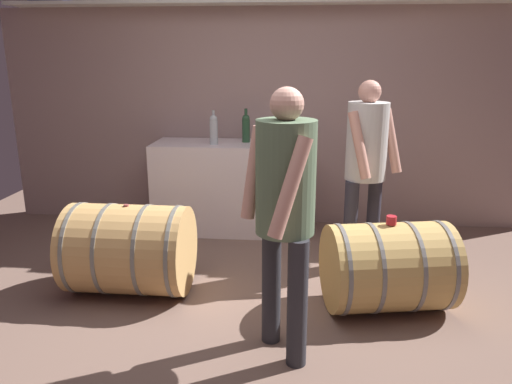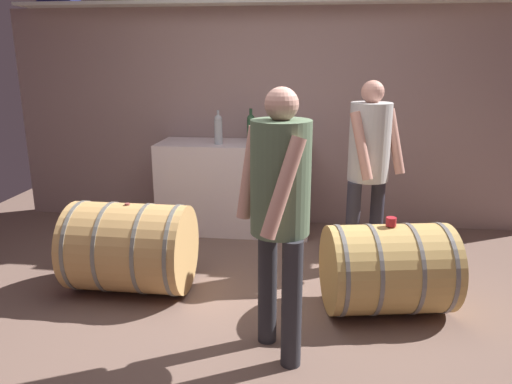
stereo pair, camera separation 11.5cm
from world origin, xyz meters
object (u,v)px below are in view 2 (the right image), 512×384
(wine_glass, at_px, (295,132))
(visitor_tasting, at_px, (369,156))
(wine_bottle_clear, at_px, (218,129))
(wine_barrel_far, at_px, (130,247))
(winemaker_pouring, at_px, (279,198))
(work_cabinet, at_px, (235,187))
(wine_bottle_green, at_px, (251,127))
(tasting_cup, at_px, (391,222))
(wine_barrel_near, at_px, (388,269))

(wine_glass, height_order, visitor_tasting, visitor_tasting)
(wine_bottle_clear, bearing_deg, wine_glass, 20.31)
(wine_glass, distance_m, wine_barrel_far, 2.04)
(wine_glass, xyz_separation_m, visitor_tasting, (0.62, -0.94, -0.04))
(wine_bottle_clear, relative_size, winemaker_pouring, 0.21)
(wine_bottle_clear, bearing_deg, wine_barrel_far, -107.50)
(wine_bottle_clear, bearing_deg, work_cabinet, 35.29)
(work_cabinet, bearing_deg, wine_glass, 16.30)
(wine_bottle_green, height_order, tasting_cup, wine_bottle_green)
(wine_bottle_clear, distance_m, visitor_tasting, 1.50)
(wine_bottle_green, xyz_separation_m, wine_bottle_clear, (-0.29, -0.15, 0.00))
(wine_barrel_near, distance_m, wine_barrel_far, 1.84)
(wine_bottle_green, distance_m, wine_barrel_far, 1.77)
(wine_bottle_green, bearing_deg, wine_glass, 14.92)
(tasting_cup, bearing_deg, wine_bottle_green, 126.08)
(work_cabinet, distance_m, tasting_cup, 1.99)
(wine_bottle_green, height_order, wine_barrel_near, wine_bottle_green)
(work_cabinet, distance_m, wine_barrel_near, 1.99)
(wine_glass, distance_m, wine_barrel_near, 1.94)
(wine_barrel_near, height_order, tasting_cup, tasting_cup)
(wine_barrel_far, relative_size, winemaker_pouring, 0.57)
(wine_bottle_green, xyz_separation_m, tasting_cup, (1.14, -1.56, -0.39))
(wine_barrel_near, bearing_deg, wine_bottle_clear, 124.64)
(work_cabinet, distance_m, wine_bottle_clear, 0.61)
(wine_barrel_far, bearing_deg, winemaker_pouring, -30.21)
(wine_barrel_far, xyz_separation_m, visitor_tasting, (1.75, 0.64, 0.60))
(wine_bottle_clear, bearing_deg, wine_barrel_near, -44.62)
(wine_bottle_clear, distance_m, wine_barrel_near, 2.13)
(wine_bottle_green, distance_m, wine_bottle_clear, 0.33)
(wine_bottle_clear, bearing_deg, winemaker_pouring, -69.89)
(work_cabinet, distance_m, visitor_tasting, 1.51)
(wine_bottle_green, bearing_deg, wine_barrel_far, -115.68)
(work_cabinet, bearing_deg, wine_bottle_green, 19.97)
(wine_bottle_clear, bearing_deg, visitor_tasting, -26.60)
(tasting_cup, bearing_deg, visitor_tasting, 96.70)
(tasting_cup, bearing_deg, wine_bottle_clear, 135.36)
(wine_bottle_green, distance_m, tasting_cup, 1.97)
(wine_bottle_clear, xyz_separation_m, tasting_cup, (1.43, -1.41, -0.39))
(wine_bottle_green, height_order, visitor_tasting, visitor_tasting)
(wine_bottle_green, distance_m, wine_barrel_near, 2.06)
(work_cabinet, distance_m, wine_bottle_green, 0.61)
(winemaker_pouring, bearing_deg, wine_glass, -34.04)
(wine_bottle_clear, height_order, wine_glass, wine_bottle_clear)
(work_cabinet, xyz_separation_m, wine_glass, (0.58, 0.17, 0.53))
(wine_glass, xyz_separation_m, winemaker_pouring, (0.02, -2.26, -0.03))
(wine_barrel_near, bearing_deg, winemaker_pouring, -150.46)
(work_cabinet, relative_size, wine_glass, 11.12)
(wine_bottle_green, bearing_deg, work_cabinet, -160.03)
(wine_bottle_clear, distance_m, wine_glass, 0.77)
(winemaker_pouring, xyz_separation_m, visitor_tasting, (0.61, 1.33, -0.01))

